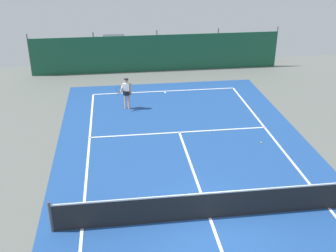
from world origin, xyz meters
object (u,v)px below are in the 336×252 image
Objects in this scene: tennis_ball_near_player at (261,143)px; parked_car at (114,49)px; tennis_player at (126,91)px; tennis_net at (210,205)px.

parked_car is (-6.20, 13.80, 0.81)m from tennis_ball_near_player.
tennis_player is at bearing -84.55° from parked_car.
tennis_ball_near_player is at bearing 54.90° from tennis_net.
tennis_player reaches higher than tennis_ball_near_player.
tennis_ball_near_player is at bearing -63.60° from parked_car.
tennis_ball_near_player is at bearing 164.71° from tennis_player.
tennis_player is 7.46m from tennis_ball_near_player.
tennis_net is at bearing -125.10° from tennis_ball_near_player.
tennis_ball_near_player is (3.41, 4.86, -0.48)m from tennis_net.
tennis_net is 6.17× the size of tennis_player.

